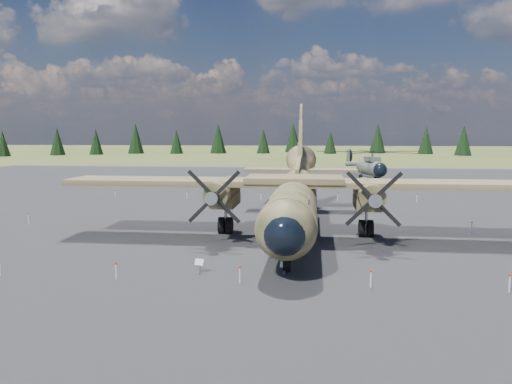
# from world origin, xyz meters

# --- Properties ---
(ground) EXTENTS (500.00, 500.00, 0.00)m
(ground) POSITION_xyz_m (0.00, 0.00, 0.00)
(ground) COLOR brown
(ground) RESTS_ON ground
(apron) EXTENTS (120.00, 120.00, 0.04)m
(apron) POSITION_xyz_m (0.00, 10.00, 0.00)
(apron) COLOR #505055
(apron) RESTS_ON ground
(transport_plane) EXTENTS (31.13, 28.36, 10.30)m
(transport_plane) POSITION_xyz_m (4.16, -1.43, 2.96)
(transport_plane) COLOR #3B4123
(transport_plane) RESTS_ON ground
(helicopter_near) EXTENTS (21.11, 21.77, 4.33)m
(helicopter_near) POSITION_xyz_m (14.31, 41.69, 3.07)
(helicopter_near) COLOR slate
(helicopter_near) RESTS_ON ground
(info_placard_left) EXTENTS (0.50, 0.30, 0.73)m
(info_placard_left) POSITION_xyz_m (-0.28, -11.94, 0.49)
(info_placard_left) COLOR gray
(info_placard_left) RESTS_ON ground
(info_placard_right) EXTENTS (0.45, 0.26, 0.67)m
(info_placard_right) POSITION_xyz_m (3.98, -11.75, 0.44)
(info_placard_right) COLOR gray
(info_placard_right) RESTS_ON ground
(barrier_fence) EXTENTS (33.12, 29.62, 0.85)m
(barrier_fence) POSITION_xyz_m (-0.46, -0.08, 0.51)
(barrier_fence) COLOR silver
(barrier_fence) RESTS_ON ground
(treeline) EXTENTS (296.02, 306.73, 11.00)m
(treeline) POSITION_xyz_m (-3.72, 5.53, 4.73)
(treeline) COLOR black
(treeline) RESTS_ON ground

